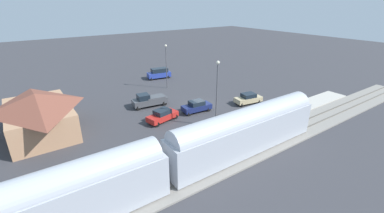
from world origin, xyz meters
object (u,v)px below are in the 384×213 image
object	(u,v)px
pedestrian_on_platform	(245,118)
sedan_tan	(248,98)
pickup_charcoal	(149,100)
light_pole_lot_center	(166,61)
light_pole_near_platform	(217,87)
sedan_navy	(197,106)
passenger_train	(165,159)
station_building	(39,113)
suv_blue	(159,73)
sedan_red	(163,115)

from	to	relation	value
pedestrian_on_platform	sedan_tan	xyz separation A→B (m)	(5.64, -6.49, -0.40)
pickup_charcoal	light_pole_lot_center	world-z (taller)	light_pole_lot_center
pedestrian_on_platform	light_pole_lot_center	bearing A→B (deg)	0.84
pickup_charcoal	light_pole_near_platform	xyz separation A→B (m)	(-11.50, -4.13, 4.44)
sedan_navy	light_pole_lot_center	xyz separation A→B (m)	(12.54, -2.08, 4.27)
pedestrian_on_platform	sedan_navy	xyz separation A→B (m)	(7.73, 2.37, -0.40)
passenger_train	station_building	bearing A→B (deg)	23.31
passenger_train	light_pole_near_platform	distance (m)	13.61
passenger_train	suv_blue	xyz separation A→B (m)	(31.53, -16.27, -1.71)
light_pole_near_platform	passenger_train	bearing A→B (deg)	120.59
suv_blue	light_pole_lot_center	distance (m)	8.12
passenger_train	sedan_red	world-z (taller)	passenger_train
station_building	light_pole_lot_center	distance (m)	23.21
station_building	suv_blue	bearing A→B (deg)	-60.61
sedan_tan	light_pole_near_platform	distance (m)	11.15
sedan_red	light_pole_near_platform	bearing A→B (deg)	-136.81
pedestrian_on_platform	light_pole_near_platform	bearing A→B (deg)	53.23
pedestrian_on_platform	station_building	bearing A→B (deg)	58.84
station_building	light_pole_lot_center	xyz separation A→B (m)	(6.74, -22.08, 2.42)
pickup_charcoal	station_building	bearing A→B (deg)	91.14
station_building	sedan_red	xyz separation A→B (m)	(-5.79, -14.18, -1.85)
station_building	light_pole_lot_center	bearing A→B (deg)	-73.04
passenger_train	light_pole_near_platform	xyz separation A→B (m)	(6.80, -11.50, 2.61)
sedan_navy	passenger_train	bearing A→B (deg)	134.87
pedestrian_on_platform	light_pole_lot_center	size ratio (longest dim) A/B	0.21
suv_blue	sedan_red	xyz separation A→B (m)	(-19.32, 9.84, -0.27)
station_building	sedan_red	distance (m)	15.42
pickup_charcoal	light_pole_lot_center	size ratio (longest dim) A/B	0.68
pickup_charcoal	pedestrian_on_platform	bearing A→B (deg)	-152.33
station_building	passenger_train	bearing A→B (deg)	-156.69
light_pole_near_platform	station_building	bearing A→B (deg)	59.82
light_pole_lot_center	suv_blue	bearing A→B (deg)	-15.93
sedan_tan	light_pole_lot_center	bearing A→B (deg)	24.88
suv_blue	sedan_navy	world-z (taller)	suv_blue
light_pole_lot_center	passenger_train	bearing A→B (deg)	149.92
sedan_tan	station_building	bearing A→B (deg)	74.70
pickup_charcoal	suv_blue	bearing A→B (deg)	-33.92
station_building	sedan_red	world-z (taller)	station_building
pedestrian_on_platform	light_pole_near_platform	size ratio (longest dim) A/B	0.19
pedestrian_on_platform	light_pole_near_platform	xyz separation A→B (m)	(2.33, 3.12, 4.19)
suv_blue	sedan_tan	bearing A→B (deg)	-167.25
sedan_navy	light_pole_near_platform	bearing A→B (deg)	172.08
pedestrian_on_platform	passenger_train	bearing A→B (deg)	106.98
suv_blue	station_building	bearing A→B (deg)	119.39
station_building	sedan_navy	size ratio (longest dim) A/B	2.61
passenger_train	pedestrian_on_platform	world-z (taller)	passenger_train
pedestrian_on_platform	light_pole_near_platform	world-z (taller)	light_pole_near_platform
station_building	pedestrian_on_platform	distance (m)	26.19
sedan_navy	sedan_tan	size ratio (longest dim) A/B	0.98
sedan_tan	sedan_navy	bearing A→B (deg)	76.72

